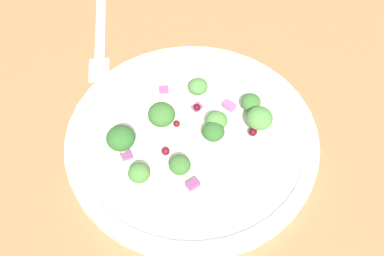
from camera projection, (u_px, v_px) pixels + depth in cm
name	position (u px, v px, depth cm)	size (l,w,h in cm)	color
ground_plane	(209.00, 141.00, 55.76)	(180.00, 180.00, 2.00)	olive
plate	(192.00, 138.00, 53.72)	(26.72, 26.72, 1.70)	white
dressing_pool	(192.00, 136.00, 53.37)	(15.50, 15.50, 0.20)	white
broccoli_floret_0	(218.00, 118.00, 52.63)	(2.26, 2.26, 2.28)	#ADD18E
broccoli_floret_1	(198.00, 87.00, 55.49)	(2.14, 2.14, 2.16)	#9EC684
broccoli_floret_2	(213.00, 132.00, 51.66)	(2.30, 2.30, 2.32)	#9EC684
broccoli_floret_3	(162.00, 115.00, 52.07)	(2.84, 2.84, 2.88)	#ADD18E
broccoli_floret_4	(121.00, 139.00, 50.30)	(2.89, 2.89, 2.93)	#9EC684
broccoli_floret_5	(180.00, 165.00, 49.50)	(2.17, 2.17, 2.20)	#8EB77A
broccoli_floret_6	(139.00, 173.00, 49.03)	(2.18, 2.18, 2.21)	#8EB77A
broccoli_floret_7	(251.00, 102.00, 54.42)	(2.13, 2.13, 2.15)	#9EC684
broccoli_floret_8	(259.00, 119.00, 52.30)	(2.73, 2.73, 2.77)	#8EB77A
cranberry_0	(253.00, 132.00, 52.71)	(0.90, 0.90, 0.90)	#4C0A14
cranberry_1	(177.00, 124.00, 53.93)	(0.74, 0.74, 0.74)	maroon
cranberry_2	(166.00, 151.00, 51.43)	(0.86, 0.86, 0.86)	maroon
cranberry_3	(197.00, 107.00, 54.76)	(0.80, 0.80, 0.80)	#4C0A14
onion_bit_0	(193.00, 184.00, 49.27)	(1.24, 0.85, 0.53)	#843D75
onion_bit_1	(164.00, 90.00, 56.60)	(0.91, 1.08, 0.40)	#934C84
onion_bit_2	(197.00, 107.00, 55.30)	(0.87, 1.10, 0.43)	#934C84
onion_bit_3	(229.00, 105.00, 55.10)	(0.94, 1.37, 0.50)	#A35B93
onion_bit_4	(126.00, 155.00, 51.71)	(1.10, 1.22, 0.59)	#934C84
fork	(100.00, 33.00, 64.07)	(17.74, 9.18, 0.50)	silver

